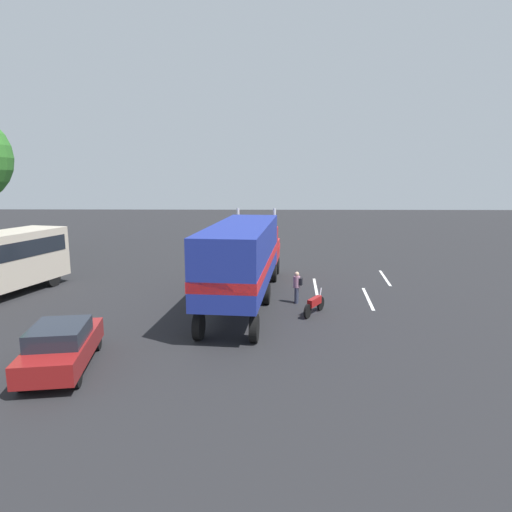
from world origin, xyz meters
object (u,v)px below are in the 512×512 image
Objects in this scene: semi_truck at (245,254)px; motorcycle at (314,304)px; parked_car at (62,346)px; person_bystander at (297,286)px.

semi_truck reaches higher than motorcycle.
parked_car is (-8.01, 5.75, -1.72)m from semi_truck.
person_bystander is 0.88× the size of motorcycle.
person_bystander is 11.56m from parked_car.
person_bystander reaches higher than motorcycle.
person_bystander is 0.35× the size of parked_car.
semi_truck reaches higher than parked_car.
semi_truck reaches higher than person_bystander.
parked_car is at bearing 124.15° from motorcycle.
semi_truck is at bearing 60.60° from motorcycle.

